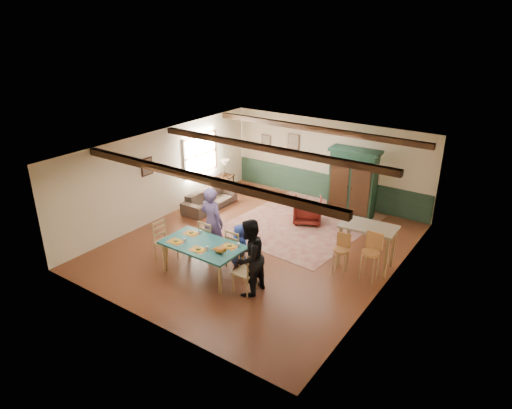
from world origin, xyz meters
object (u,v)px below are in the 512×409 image
Objects in this scene: armchair at (307,210)px; end_table at (225,184)px; counter_table at (366,246)px; cat at (219,249)px; dining_table at (203,259)px; bar_stool_left at (341,255)px; person_man at (212,222)px; armoire at (353,183)px; dining_chair_end_left at (166,241)px; sofa at (210,199)px; table_lamp at (225,168)px; bar_stool_right at (370,258)px; dining_chair_far_left at (210,238)px; person_child at (239,245)px; dining_chair_far_right at (237,248)px; dining_chair_end_right at (245,271)px; person_woman at (249,258)px.

end_table is (-3.54, 0.54, -0.06)m from armchair.
counter_table reaches higher than end_table.
cat is at bearing -132.31° from counter_table.
dining_table reaches higher than end_table.
bar_stool_left is (2.67, 1.89, 0.10)m from dining_table.
armoire is (1.91, 4.33, 0.14)m from person_man.
dining_chair_end_left is (-1.24, 0.01, 0.11)m from dining_table.
sofa is at bearing -71.97° from end_table.
bar_stool_right is at bearing -22.25° from table_lamp.
counter_table is (3.46, 1.70, -0.38)m from person_man.
dining_table is 0.90m from dining_chair_far_left.
person_child is at bearing -162.67° from bar_stool_left.
cat is 0.47× the size of armchair.
dining_table is at bearing -152.13° from bar_stool_left.
dining_chair_far_right is at bearing 180.00° from dining_chair_far_left.
person_child is at bearing -136.85° from dining_chair_end_right.
armchair is at bearing 149.00° from counter_table.
dining_table is at bearing 63.43° from person_child.
dining_table is 1.89× the size of dining_chair_end_right.
dining_chair_end_left is 0.95× the size of person_child.
person_woman is 1.31m from person_child.
dining_chair_far_left is 2.64× the size of cat.
dining_chair_end_left is 4.98m from counter_table.
dining_chair_end_right is at bearing 71.98° from armchair.
dining_chair_far_right is 3.80m from sofa.
cat is (0.59, -0.11, 0.50)m from dining_table.
dining_chair_end_right reaches higher than sofa.
bar_stool_left is at bearing 107.05° from armchair.
armoire is at bearing 178.94° from person_woman.
end_table is (-2.51, 3.78, -0.20)m from dining_chair_far_left.
dining_chair_far_left is at bearing -0.00° from dining_chair_far_right.
dining_chair_end_left is 1.88m from cat.
dining_chair_far_left is 4.56m from table_lamp.
dining_chair_end_left reaches higher than bar_stool_left.
person_child reaches higher than bar_stool_left.
dining_chair_far_right is 2.64× the size of cat.
dining_chair_far_left is 0.87m from person_child.
sofa is at bearing -130.25° from dining_chair_end_right.
armoire is 3.73m from bar_stool_right.
armchair is at bearing -107.26° from dining_chair_far_left.
person_man is at bearing -139.38° from sofa.
dining_chair_far_left is at bearing 90.00° from person_man.
person_man reaches higher than dining_chair_end_left.
dining_chair_far_right is 1.00× the size of dining_chair_end_left.
end_table is at bearing 17.16° from sofa.
dining_chair_far_right is 3.16m from counter_table.
armoire is 3.42× the size of end_table.
dining_chair_end_right is at bearing -90.00° from dining_chair_end_left.
sofa is 1.50× the size of counter_table.
dining_chair_far_right is 1.80× the size of table_lamp.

